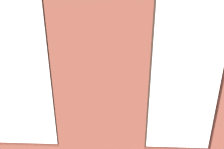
{
  "coord_description": "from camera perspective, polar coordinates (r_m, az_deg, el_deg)",
  "views": [
    {
      "loc": [
        -0.27,
        5.11,
        2.84
      ],
      "look_at": [
        -0.07,
        0.4,
        1.17
      ],
      "focal_mm": 32.0,
      "sensor_mm": 36.0,
      "label": 1
    }
  ],
  "objects": [
    {
      "name": "remote_gray",
      "position": [
        5.94,
        5.79,
        -4.42
      ],
      "size": [
        0.18,
        0.09,
        0.02
      ],
      "primitive_type": "cube",
      "rotation": [
        0.0,
        0.0,
        4.48
      ],
      "color": "#59595B",
      "rests_on": "coffee_table"
    },
    {
      "name": "papasan_chair",
      "position": [
        7.26,
        -8.05,
        0.16
      ],
      "size": [
        1.17,
        1.17,
        0.72
      ],
      "color": "olive",
      "rests_on": "ground_plane"
    },
    {
      "name": "couch_left",
      "position": [
        6.14,
        22.19,
        -6.13
      ],
      "size": [
        0.98,
        1.99,
        0.8
      ],
      "rotation": [
        0.0,
        0.0,
        1.51
      ],
      "color": "black",
      "rests_on": "ground_plane"
    },
    {
      "name": "couch_by_window",
      "position": [
        4.2,
        -11.49,
        -17.6
      ],
      "size": [
        1.93,
        0.87,
        0.8
      ],
      "color": "black",
      "rests_on": "ground_plane"
    },
    {
      "name": "potted_plant_between_couches",
      "position": [
        3.97,
        9.16,
        -14.2
      ],
      "size": [
        0.81,
        0.71,
        1.16
      ],
      "color": "beige",
      "rests_on": "ground_plane"
    },
    {
      "name": "potted_plant_mid_room_small",
      "position": [
        6.32,
        9.09,
        -3.27
      ],
      "size": [
        0.37,
        0.37,
        0.61
      ],
      "color": "#9E5638",
      "rests_on": "ground_plane"
    },
    {
      "name": "ground_plane",
      "position": [
        5.88,
        -0.58,
        -9.91
      ],
      "size": [
        6.73,
        5.81,
        0.1
      ],
      "primitive_type": "cube",
      "color": "#99663D"
    },
    {
      "name": "potted_plant_foreground_right",
      "position": [
        7.79,
        -17.97,
        1.88
      ],
      "size": [
        0.95,
        1.1,
        1.32
      ],
      "color": "gray",
      "rests_on": "ground_plane"
    },
    {
      "name": "media_console",
      "position": [
        6.61,
        -24.77,
        -5.0
      ],
      "size": [
        1.22,
        0.42,
        0.59
      ],
      "primitive_type": "cube",
      "color": "black",
      "rests_on": "ground_plane"
    },
    {
      "name": "brick_wall_with_windows",
      "position": [
        2.82,
        -3.29,
        -3.37
      ],
      "size": [
        6.13,
        0.3,
        3.53
      ],
      "color": "brown",
      "rests_on": "ground_plane"
    },
    {
      "name": "table_plant_small",
      "position": [
        5.85,
        0.23,
        -3.55
      ],
      "size": [
        0.13,
        0.13,
        0.22
      ],
      "color": "#9E5638",
      "rests_on": "coffee_table"
    },
    {
      "name": "cup_ceramic",
      "position": [
        5.7,
        3.04,
        -4.99
      ],
      "size": [
        0.08,
        0.08,
        0.1
      ],
      "primitive_type": "cylinder",
      "color": "#33567F",
      "rests_on": "coffee_table"
    },
    {
      "name": "remote_black",
      "position": [
        5.81,
        1.96,
        -4.87
      ],
      "size": [
        0.18,
        0.12,
        0.02
      ],
      "primitive_type": "cube",
      "rotation": [
        0.0,
        0.0,
        5.14
      ],
      "color": "black",
      "rests_on": "coffee_table"
    },
    {
      "name": "candle_jar",
      "position": [
        5.72,
        -2.36,
        -4.9
      ],
      "size": [
        0.08,
        0.08,
        0.1
      ],
      "primitive_type": "cylinder",
      "color": "#B7333D",
      "rests_on": "coffee_table"
    },
    {
      "name": "coffee_table",
      "position": [
        5.84,
        1.96,
        -5.45
      ],
      "size": [
        1.43,
        0.71,
        0.43
      ],
      "color": "#A87547",
      "rests_on": "ground_plane"
    },
    {
      "name": "tv_flatscreen",
      "position": [
        6.4,
        -25.54,
        0.09
      ],
      "size": [
        0.91,
        0.2,
        0.65
      ],
      "color": "black",
      "rests_on": "media_console"
    },
    {
      "name": "potted_plant_near_tv",
      "position": [
        5.4,
        -24.93,
        -6.96
      ],
      "size": [
        0.8,
        0.91,
        1.53
      ],
      "color": "brown",
      "rests_on": "ground_plane"
    }
  ]
}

